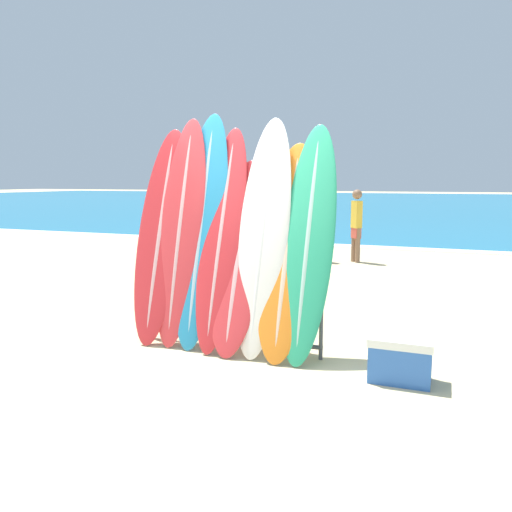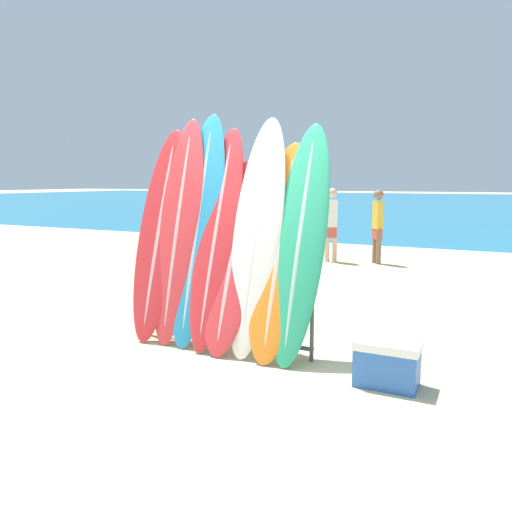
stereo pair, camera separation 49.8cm
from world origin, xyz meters
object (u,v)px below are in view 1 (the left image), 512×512
Objects in this scene: person_far_left at (356,223)px; surfboard_slot_1 at (181,230)px; surfboard_slot_3 at (222,237)px; surfboard_slot_5 at (263,235)px; surfboard_slot_7 at (308,241)px; person_near_water at (311,221)px; person_mid_beach at (172,234)px; surfboard_slot_6 at (288,249)px; surfboard_rack at (229,305)px; surfboard_slot_0 at (161,234)px; surfboard_slot_4 at (239,255)px; surfboard_slot_2 at (201,229)px; cooler_box at (400,359)px.

surfboard_slot_1 is at bearing -50.62° from person_far_left.
surfboard_slot_1 reaches higher than surfboard_slot_3.
surfboard_slot_5 is at bearing 0.50° from surfboard_slot_3.
surfboard_slot_1 is 1.05× the size of surfboard_slot_7.
person_near_water reaches higher than person_far_left.
surfboard_slot_6 is at bearing 110.09° from person_mid_beach.
person_near_water is at bearing 104.32° from surfboard_slot_7.
surfboard_rack is at bearing 102.51° from person_mid_beach.
person_far_left is at bearing 79.50° from surfboard_slot_0.
surfboard_slot_0 is 1.67m from surfboard_slot_7.
person_near_water is (0.16, 5.92, -0.30)m from surfboard_slot_0.
surfboard_slot_5 is (0.25, 0.05, 0.22)m from surfboard_slot_4.
person_mid_beach is (-1.90, 2.61, -0.40)m from surfboard_slot_2.
surfboard_rack is 1.81m from cooler_box.
person_near_water is (-1.30, 5.93, -0.21)m from surfboard_slot_6.
person_near_water is 2.93× the size of cooler_box.
surfboard_slot_2 is 0.71m from surfboard_slot_5.
surfboard_slot_1 is 3.13m from person_mid_beach.
surfboard_slot_0 is 1.47m from surfboard_slot_6.
surfboard_slot_4 is at bearing 104.14° from person_mid_beach.
surfboard_slot_3 is at bearing 168.16° from surfboard_slot_4.
surfboard_slot_0 is at bearing 179.26° from surfboard_slot_1.
person_far_left reaches higher than surfboard_rack.
person_near_water is at bearing 97.54° from surfboard_slot_4.
surfboard_slot_0 is 0.97m from surfboard_slot_4.
surfboard_slot_4 is at bearing -7.93° from surfboard_slot_2.
surfboard_slot_2 is 4.57× the size of cooler_box.
surfboard_slot_0 reaches higher than surfboard_slot_4.
surfboard_slot_2 is 1.07× the size of surfboard_slot_3.
surfboard_slot_1 is 1.42m from surfboard_slot_7.
person_near_water reaches higher than cooler_box.
surfboard_rack is 0.88m from surfboard_slot_6.
surfboard_slot_6 is (1.21, -0.01, -0.14)m from surfboard_slot_1.
surfboard_slot_7 reaches higher than surfboard_slot_6.
surfboard_slot_5 is (0.71, -0.02, -0.04)m from surfboard_slot_2.
person_mid_beach is at bearing 134.88° from surfboard_slot_5.
surfboard_slot_0 is at bearing 175.00° from surfboard_rack.
surfboard_rack is at bearing -5.00° from surfboard_slot_0.
surfboard_slot_6 is (0.62, 0.06, 0.62)m from surfboard_rack.
surfboard_slot_7 is at bearing 0.45° from surfboard_slot_5.
person_near_water is (-0.68, 5.99, 0.41)m from surfboard_rack.
surfboard_slot_1 reaches higher than surfboard_slot_6.
surfboard_slot_0 is at bearing 177.37° from surfboard_slot_4.
surfboard_slot_5 is (0.35, 0.08, 0.75)m from surfboard_rack.
cooler_box is (0.95, -0.36, -0.97)m from surfboard_slot_7.
surfboard_slot_0 is 0.97× the size of surfboard_slot_5.
surfboard_slot_1 is (-0.59, 0.07, 0.76)m from surfboard_rack.
surfboard_slot_3 is 0.74m from surfboard_slot_6.
surfboard_slot_1 is at bearing -179.44° from surfboard_slot_5.
surfboard_slot_3 is at bearing 101.89° from person_mid_beach.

